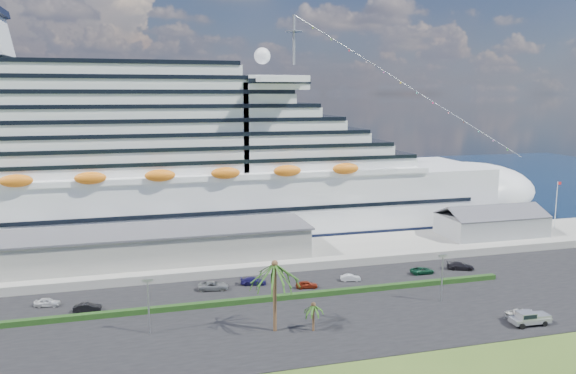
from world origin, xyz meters
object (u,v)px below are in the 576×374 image
object	(u,v)px
parked_car_3	(253,281)
cruise_ship	(168,171)
pickup_truck	(529,318)
boat_trailer	(520,313)

from	to	relation	value
parked_car_3	cruise_ship	bearing A→B (deg)	30.86
pickup_truck	boat_trailer	xyz separation A→B (m)	(0.11, 2.28, -0.15)
cruise_ship	pickup_truck	xyz separation A→B (m)	(49.34, -68.24, -15.39)
parked_car_3	pickup_truck	distance (m)	46.85
cruise_ship	parked_car_3	size ratio (longest dim) A/B	40.36
cruise_ship	parked_car_3	distance (m)	44.09
cruise_ship	boat_trailer	distance (m)	83.89
parked_car_3	boat_trailer	world-z (taller)	boat_trailer
cruise_ship	boat_trailer	world-z (taller)	cruise_ship
pickup_truck	boat_trailer	bearing A→B (deg)	87.23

